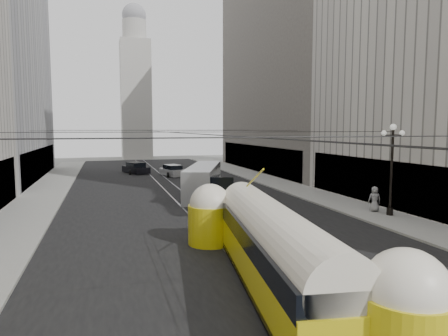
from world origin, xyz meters
TOP-DOWN VIEW (x-y plane):
  - road at (0.00, 32.50)m, footprint 20.00×85.00m
  - sidewalk_left at (-12.00, 36.00)m, footprint 4.00×72.00m
  - sidewalk_right at (12.00, 36.00)m, footprint 4.00×72.00m
  - rail_left at (-0.75, 32.50)m, footprint 0.12×85.00m
  - rail_right at (0.75, 32.50)m, footprint 0.12×85.00m
  - building_right_far at (20.00, 48.00)m, footprint 12.60×32.60m
  - distant_tower at (0.00, 80.00)m, footprint 6.00×6.00m
  - lamppost_right_mid at (12.60, 18.00)m, footprint 1.86×0.44m
  - catenary at (0.12, 31.49)m, footprint 25.00×72.00m
  - streetcar at (-0.26, 9.07)m, footprint 4.15×15.07m
  - city_bus at (2.14, 30.25)m, footprint 6.03×11.49m
  - sedan_white_far at (1.97, 46.57)m, footprint 3.03×4.99m
  - sedan_dark_far at (-2.41, 51.09)m, footprint 3.62×5.26m
  - pedestrian_sidewalk_right at (12.31, 19.31)m, footprint 1.03×0.79m

SIDE VIEW (x-z plane):
  - road at x=0.00m, z-range -0.01..0.01m
  - rail_left at x=-0.75m, z-range -0.02..0.02m
  - rail_right at x=0.75m, z-range -0.02..0.02m
  - sidewalk_left at x=-12.00m, z-range 0.00..0.15m
  - sidewalk_right at x=12.00m, z-range 0.00..0.15m
  - sedan_white_far at x=1.97m, z-range -0.07..1.40m
  - sedan_dark_far at x=-2.41m, z-range -0.07..1.47m
  - pedestrian_sidewalk_right at x=12.31m, z-range 0.15..2.00m
  - city_bus at x=2.14m, z-range 0.13..2.95m
  - streetcar at x=-0.26m, z-range -0.04..3.27m
  - lamppost_right_mid at x=12.60m, z-range 0.56..6.93m
  - catenary at x=0.12m, z-range 5.77..6.00m
  - distant_tower at x=0.00m, z-range -0.71..30.65m
  - building_right_far at x=20.00m, z-range 0.01..32.61m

